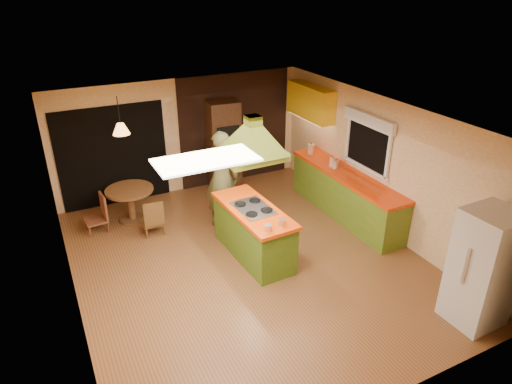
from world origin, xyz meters
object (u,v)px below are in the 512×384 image
kitchen_island (253,232)px  wall_oven (223,145)px  man (221,179)px  canister_large (311,149)px  refrigerator (483,268)px  dining_table (130,199)px

kitchen_island → wall_oven: (0.66, 2.81, 0.54)m
man → canister_large: 2.32m
refrigerator → man: bearing=115.9°
man → refrigerator: bearing=134.4°
man → dining_table: bearing=-13.0°
refrigerator → canister_large: refrigerator is taller
kitchen_island → dining_table: kitchen_island is taller
man → wall_oven: 1.71m
kitchen_island → man: size_ratio=0.98×
refrigerator → wall_oven: wall_oven is taller
dining_table → canister_large: size_ratio=4.36×
kitchen_island → man: (-0.05, 1.26, 0.49)m
wall_oven → canister_large: wall_oven is taller
refrigerator → canister_large: bearing=86.6°
man → dining_table: size_ratio=2.07×
kitchen_island → dining_table: size_ratio=2.02×
wall_oven → dining_table: wall_oven is taller
man → dining_table: 1.86m
kitchen_island → dining_table: 2.70m
kitchen_island → canister_large: canister_large is taller
man → refrigerator: 4.62m
wall_oven → dining_table: 2.41m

